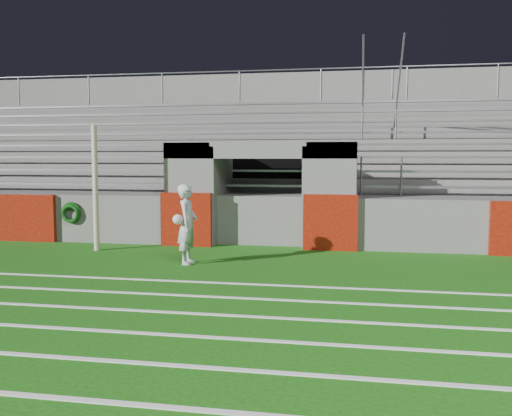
# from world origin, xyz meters

# --- Properties ---
(ground) EXTENTS (90.00, 90.00, 0.00)m
(ground) POSITION_xyz_m (0.00, 0.00, 0.00)
(ground) COLOR #16540E
(ground) RESTS_ON ground
(field_post) EXTENTS (0.13, 0.13, 2.99)m
(field_post) POSITION_xyz_m (-3.73, 1.92, 1.50)
(field_post) COLOR beige
(field_post) RESTS_ON ground
(field_markings) EXTENTS (28.00, 8.09, 0.01)m
(field_markings) POSITION_xyz_m (0.00, -5.00, 0.01)
(field_markings) COLOR white
(field_markings) RESTS_ON ground
(stadium_structure) EXTENTS (26.00, 8.48, 5.42)m
(stadium_structure) POSITION_xyz_m (0.00, 7.97, 1.49)
(stadium_structure) COLOR #5A5856
(stadium_structure) RESTS_ON ground
(goalkeeper_with_ball) EXTENTS (0.48, 0.64, 1.68)m
(goalkeeper_with_ball) POSITION_xyz_m (-1.05, 0.67, 0.84)
(goalkeeper_with_ball) COLOR #B6BCC0
(goalkeeper_with_ball) RESTS_ON ground
(hose_coil) EXTENTS (0.56, 0.15, 0.56)m
(hose_coil) POSITION_xyz_m (-4.94, 2.93, 0.78)
(hose_coil) COLOR #0D3C0C
(hose_coil) RESTS_ON ground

